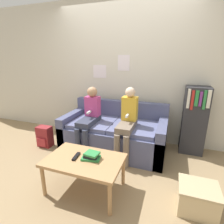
{
  "coord_description": "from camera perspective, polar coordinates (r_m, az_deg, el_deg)",
  "views": [
    {
      "loc": [
        0.91,
        -2.14,
        1.57
      ],
      "look_at": [
        0.0,
        0.42,
        0.72
      ],
      "focal_mm": 28.0,
      "sensor_mm": 36.0,
      "label": 1
    }
  ],
  "objects": [
    {
      "name": "person_right",
      "position": [
        2.74,
        4.98,
        -2.84
      ],
      "size": [
        0.24,
        0.59,
        1.13
      ],
      "color": "#756656",
      "rests_on": "ground_plane"
    },
    {
      "name": "backpack",
      "position": [
        3.47,
        -21.13,
        -7.5
      ],
      "size": [
        0.26,
        0.2,
        0.38
      ],
      "color": "maroon",
      "rests_on": "ground_plane"
    },
    {
      "name": "tv_remote",
      "position": [
        2.2,
        -11.62,
        -14.0
      ],
      "size": [
        0.06,
        0.17,
        0.02
      ],
      "rotation": [
        0.0,
        0.0,
        0.12
      ],
      "color": "black",
      "rests_on": "coffee_table"
    },
    {
      "name": "bookshelf",
      "position": [
        3.22,
        25.2,
        -2.48
      ],
      "size": [
        0.37,
        0.32,
        1.14
      ],
      "color": "#2D2D33",
      "rests_on": "ground_plane"
    },
    {
      "name": "person_left",
      "position": [
        2.96,
        -7.45,
        -1.48
      ],
      "size": [
        0.24,
        0.59,
        1.11
      ],
      "color": "#33384C",
      "rests_on": "ground_plane"
    },
    {
      "name": "ground_plane",
      "position": [
        2.81,
        -3.02,
        -16.75
      ],
      "size": [
        10.0,
        10.0,
        0.0
      ],
      "primitive_type": "plane",
      "color": "#937A56"
    },
    {
      "name": "couch",
      "position": [
        3.12,
        0.81,
        -6.98
      ],
      "size": [
        1.76,
        0.89,
        0.81
      ],
      "color": "#4C5175",
      "rests_on": "ground_plane"
    },
    {
      "name": "storage_box",
      "position": [
        2.25,
        26.1,
        -23.96
      ],
      "size": [
        0.4,
        0.35,
        0.3
      ],
      "color": "#CCB284",
      "rests_on": "ground_plane"
    },
    {
      "name": "coffee_table",
      "position": [
        2.18,
        -9.05,
        -15.94
      ],
      "size": [
        0.91,
        0.58,
        0.43
      ],
      "color": "#AD7F51",
      "rests_on": "ground_plane"
    },
    {
      "name": "wall_back",
      "position": [
        3.37,
        3.93,
        12.66
      ],
      "size": [
        8.0,
        0.06,
        2.6
      ],
      "color": "beige",
      "rests_on": "ground_plane"
    },
    {
      "name": "book_stack",
      "position": [
        2.12,
        -6.77,
        -14.07
      ],
      "size": [
        0.24,
        0.17,
        0.08
      ],
      "color": "#2D8442",
      "rests_on": "coffee_table"
    }
  ]
}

